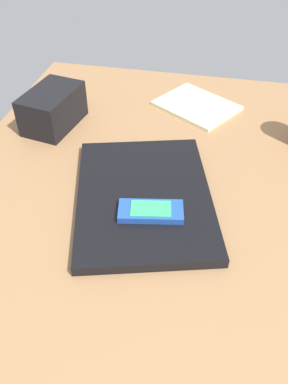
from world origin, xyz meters
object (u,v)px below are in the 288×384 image
at_px(cell_phone_on_laptop, 149,211).
at_px(desk_organizer, 53,108).
at_px(laptop_closed, 144,196).
at_px(notepad, 196,106).

xyz_separation_m(cell_phone_on_laptop, desk_organizer, (0.25, 0.27, 0.02)).
bearing_deg(cell_phone_on_laptop, laptop_closed, 21.36).
bearing_deg(desk_organizer, cell_phone_on_laptop, -123.03).
xyz_separation_m(cell_phone_on_laptop, notepad, (0.40, -0.04, -0.02)).
distance_m(cell_phone_on_laptop, notepad, 0.40).
distance_m(laptop_closed, notepad, 0.35).
distance_m(notepad, desk_organizer, 0.34).
relative_size(laptop_closed, desk_organizer, 2.20).
distance_m(cell_phone_on_laptop, desk_organizer, 0.37).
xyz_separation_m(notepad, desk_organizer, (-0.14, 0.31, 0.04)).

